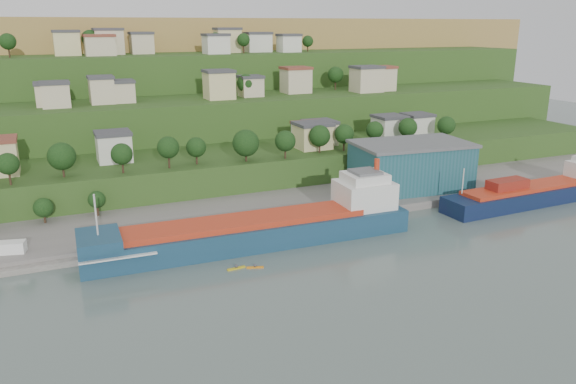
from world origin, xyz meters
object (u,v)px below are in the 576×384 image
kayak_orange (255,267)px  cargo_ship_near (263,231)px  caravan (8,249)px  warehouse (411,165)px  cargo_ship_far (538,194)px

kayak_orange → cargo_ship_near: bearing=79.8°
cargo_ship_near → caravan: bearing=169.6°
warehouse → kayak_orange: size_ratio=9.76×
warehouse → caravan: bearing=-170.7°
caravan → cargo_ship_near: bearing=1.2°
kayak_orange → caravan: bearing=171.3°
cargo_ship_far → warehouse: size_ratio=1.68×
warehouse → caravan: size_ratio=4.93×
cargo_ship_near → caravan: size_ratio=10.71×
cargo_ship_far → caravan: bearing=172.5°
cargo_ship_far → warehouse: 34.06m
cargo_ship_near → cargo_ship_far: size_ratio=1.29×
caravan → kayak_orange: 49.16m
cargo_ship_near → cargo_ship_far: bearing=0.4°
cargo_ship_near → kayak_orange: 13.21m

